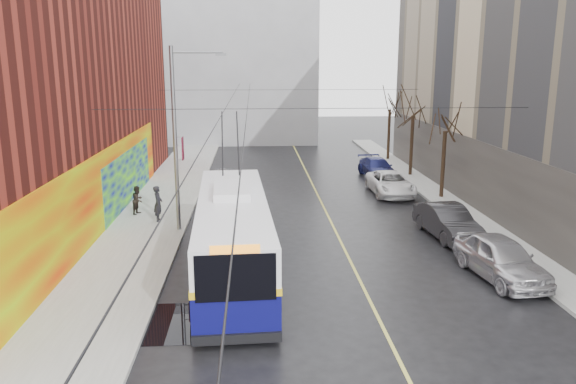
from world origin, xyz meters
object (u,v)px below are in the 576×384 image
(tree_mid, at_px, (414,105))
(trolleybus, at_px, (233,234))
(pedestrian_b, at_px, (138,200))
(tree_far, at_px, (390,100))
(parked_car_b, at_px, (447,221))
(streetlight_pole, at_px, (178,135))
(parked_car_a, at_px, (501,258))
(tree_near, at_px, (446,118))
(parked_car_c, at_px, (390,183))
(parked_car_d, at_px, (377,168))
(following_car, at_px, (225,180))
(pedestrian_a, at_px, (158,204))

(tree_mid, height_order, trolleybus, tree_mid)
(trolleybus, xyz_separation_m, pedestrian_b, (-5.48, 8.88, -0.72))
(tree_far, bearing_deg, parked_car_b, -96.01)
(streetlight_pole, xyz_separation_m, parked_car_a, (13.14, -6.97, -4.02))
(tree_near, distance_m, tree_mid, 7.01)
(parked_car_c, height_order, parked_car_d, parked_car_c)
(trolleybus, relative_size, parked_car_a, 2.59)
(parked_car_c, xyz_separation_m, following_car, (-10.58, 1.52, 0.03))
(tree_mid, height_order, following_car, tree_mid)
(trolleybus, distance_m, following_car, 14.81)
(parked_car_d, xyz_separation_m, pedestrian_b, (-15.36, -9.82, 0.23))
(parked_car_a, relative_size, parked_car_d, 1.02)
(parked_car_b, relative_size, following_car, 1.09)
(tree_mid, xyz_separation_m, pedestrian_b, (-17.88, -9.94, -4.33))
(parked_car_c, bearing_deg, parked_car_b, -87.13)
(tree_far, height_order, parked_car_a, tree_far)
(streetlight_pole, distance_m, parked_car_b, 13.59)
(parked_car_c, bearing_deg, pedestrian_b, -164.63)
(tree_far, relative_size, parked_car_b, 1.38)
(tree_near, xyz_separation_m, following_car, (-13.43, 2.93, -4.23))
(tree_far, bearing_deg, pedestrian_b, -136.55)
(streetlight_pole, relative_size, following_car, 2.07)
(parked_car_b, bearing_deg, parked_car_a, -93.11)
(tree_mid, height_order, pedestrian_a, tree_mid)
(parked_car_a, bearing_deg, pedestrian_b, 140.58)
(tree_far, height_order, pedestrian_a, tree_far)
(trolleybus, xyz_separation_m, parked_car_d, (9.88, 18.69, -0.95))
(trolleybus, xyz_separation_m, following_car, (-1.03, 14.74, -0.91))
(parked_car_d, relative_size, pedestrian_a, 2.56)
(parked_car_b, distance_m, following_car, 15.37)
(parked_car_a, relative_size, pedestrian_a, 2.61)
(tree_near, distance_m, parked_car_a, 13.76)
(tree_far, height_order, parked_car_b, tree_far)
(tree_near, xyz_separation_m, tree_far, (0.00, 14.00, 0.17))
(streetlight_pole, relative_size, tree_near, 1.41)
(tree_near, xyz_separation_m, tree_mid, (0.00, 7.00, 0.28))
(parked_car_c, height_order, pedestrian_b, pedestrian_b)
(streetlight_pole, height_order, trolleybus, streetlight_pole)
(tree_mid, xyz_separation_m, pedestrian_a, (-16.54, -11.44, -4.17))
(tree_near, xyz_separation_m, parked_car_c, (-2.86, 1.41, -4.26))
(streetlight_pole, height_order, parked_car_c, streetlight_pole)
(parked_car_c, xyz_separation_m, pedestrian_b, (-15.02, -4.35, 0.21))
(tree_mid, bearing_deg, parked_car_a, -95.72)
(parked_car_b, xyz_separation_m, parked_car_c, (-0.58, 9.06, -0.07))
(parked_car_c, bearing_deg, trolleybus, -126.59)
(tree_far, xyz_separation_m, parked_car_b, (-2.28, -21.65, -4.36))
(streetlight_pole, distance_m, pedestrian_a, 4.31)
(pedestrian_a, bearing_deg, parked_car_a, -120.58)
(streetlight_pole, distance_m, parked_car_d, 18.50)
(streetlight_pole, xyz_separation_m, tree_near, (15.14, 6.00, 0.13))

